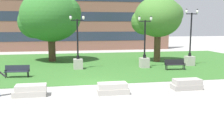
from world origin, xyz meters
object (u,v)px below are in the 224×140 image
object	(u,v)px
park_bench_near_left	(17,70)
lamp_post_left	(190,54)
concrete_block_center	(30,91)
park_bench_near_right	(175,64)
concrete_block_right	(187,84)
lamp_post_right	(144,57)
concrete_block_left	(113,89)
lamp_post_center	(78,58)

from	to	relation	value
park_bench_near_left	lamp_post_left	size ratio (longest dim) A/B	0.34
concrete_block_center	park_bench_near_right	size ratio (longest dim) A/B	0.99
concrete_block_center	park_bench_near_right	world-z (taller)	park_bench_near_right
concrete_block_center	concrete_block_right	distance (m)	9.26
concrete_block_center	park_bench_near_right	distance (m)	13.31
concrete_block_center	lamp_post_right	distance (m)	12.39
concrete_block_left	lamp_post_right	distance (m)	9.83
park_bench_near_left	lamp_post_right	world-z (taller)	lamp_post_right
park_bench_near_right	lamp_post_left	xyz separation A→B (m)	(2.45, 2.05, 0.57)
concrete_block_right	lamp_post_left	world-z (taller)	lamp_post_left
park_bench_near_left	lamp_post_right	distance (m)	11.11
concrete_block_left	lamp_post_left	bearing A→B (deg)	43.94
concrete_block_center	concrete_block_left	size ratio (longest dim) A/B	1.01
lamp_post_right	lamp_post_center	world-z (taller)	lamp_post_center
park_bench_near_right	lamp_post_right	xyz separation A→B (m)	(-2.29, 1.59, 0.45)
lamp_post_right	concrete_block_center	bearing A→B (deg)	-138.50
park_bench_near_right	park_bench_near_left	bearing A→B (deg)	-175.78
concrete_block_right	park_bench_near_left	xyz separation A→B (m)	(-10.80, 5.87, 0.23)
concrete_block_right	concrete_block_center	bearing A→B (deg)	178.61
lamp_post_left	lamp_post_center	world-z (taller)	lamp_post_left
lamp_post_center	lamp_post_right	bearing A→B (deg)	-3.46
concrete_block_right	park_bench_near_right	size ratio (longest dim) A/B	0.98
concrete_block_right	lamp_post_center	world-z (taller)	lamp_post_center
lamp_post_left	lamp_post_center	bearing A→B (deg)	-179.52
concrete_block_right	lamp_post_center	distance (m)	10.70
concrete_block_center	concrete_block_right	size ratio (longest dim) A/B	1.01
concrete_block_right	park_bench_near_left	size ratio (longest dim) A/B	0.98
lamp_post_right	lamp_post_center	distance (m)	6.08
park_bench_near_right	lamp_post_left	world-z (taller)	lamp_post_left
lamp_post_right	lamp_post_center	size ratio (longest dim) A/B	0.99
park_bench_near_right	concrete_block_left	bearing A→B (deg)	-134.74
park_bench_near_right	lamp_post_right	bearing A→B (deg)	145.23
concrete_block_center	lamp_post_right	size ratio (longest dim) A/B	0.39
concrete_block_left	park_bench_near_left	size ratio (longest dim) A/B	0.98
concrete_block_right	lamp_post_right	bearing A→B (deg)	89.92
lamp_post_center	park_bench_near_right	bearing A→B (deg)	-13.17
concrete_block_right	park_bench_near_right	bearing A→B (deg)	71.41
concrete_block_left	lamp_post_center	world-z (taller)	lamp_post_center
concrete_block_right	park_bench_near_right	xyz separation A→B (m)	(2.30, 6.84, 0.23)
concrete_block_center	lamp_post_center	world-z (taller)	lamp_post_center
lamp_post_right	concrete_block_left	bearing A→B (deg)	-118.50
concrete_block_right	park_bench_near_left	distance (m)	12.29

